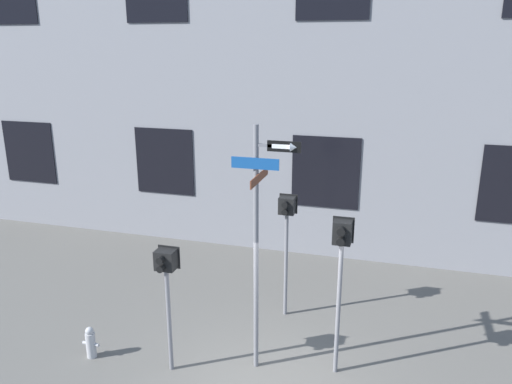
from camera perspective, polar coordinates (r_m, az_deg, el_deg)
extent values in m
cube|color=black|center=(17.74, -24.49, 4.16)|extent=(1.84, 0.03, 1.97)
cube|color=black|center=(15.10, -10.41, 3.45)|extent=(1.84, 0.03, 1.97)
cube|color=black|center=(13.68, 7.93, 2.22)|extent=(1.84, 0.03, 1.97)
cylinder|color=slate|center=(8.79, 0.00, -7.07)|extent=(0.09, 0.09, 4.55)
cube|color=slate|center=(8.15, 1.61, 5.32)|extent=(0.48, 0.05, 0.05)
cube|color=#14478C|center=(8.22, -0.12, 3.28)|extent=(0.82, 0.02, 0.19)
cube|color=brown|center=(8.32, 0.40, 1.67)|extent=(0.02, 1.03, 0.14)
cube|color=black|center=(8.08, 3.22, 5.21)|extent=(0.56, 0.02, 0.18)
cube|color=white|center=(8.07, 2.93, 5.21)|extent=(0.32, 0.01, 0.07)
cone|color=white|center=(8.03, 4.32, 5.12)|extent=(0.10, 0.14, 0.14)
cylinder|color=slate|center=(9.41, -9.90, -14.27)|extent=(0.08, 0.08, 2.03)
cube|color=black|center=(8.87, -10.28, -7.64)|extent=(0.35, 0.26, 0.35)
cube|color=black|center=(8.98, -9.89, -7.30)|extent=(0.41, 0.02, 0.41)
cylinder|color=black|center=(8.68, -10.86, -7.65)|extent=(0.12, 0.12, 0.12)
cylinder|color=black|center=(8.75, -10.81, -8.59)|extent=(0.12, 0.12, 0.12)
cylinder|color=#EA4C14|center=(8.73, -10.70, -7.51)|extent=(0.10, 0.01, 0.10)
cylinder|color=slate|center=(9.21, 9.38, -13.14)|extent=(0.08, 0.08, 2.54)
cube|color=black|center=(8.58, 9.84, -4.56)|extent=(0.31, 0.26, 0.40)
cube|color=black|center=(8.71, 9.95, -4.24)|extent=(0.37, 0.02, 0.46)
cylinder|color=black|center=(8.37, 9.72, -4.44)|extent=(0.14, 0.12, 0.14)
cylinder|color=black|center=(8.44, 9.66, -5.58)|extent=(0.14, 0.12, 0.14)
cylinder|color=orange|center=(8.42, 9.76, -4.31)|extent=(0.11, 0.01, 0.11)
cylinder|color=slate|center=(10.96, 3.44, -8.36)|extent=(0.08, 0.08, 2.38)
cube|color=black|center=(10.46, 3.56, -1.54)|extent=(0.33, 0.26, 0.36)
cube|color=black|center=(10.59, 3.73, -1.31)|extent=(0.39, 0.02, 0.42)
cylinder|color=black|center=(10.26, 3.34, -1.43)|extent=(0.13, 0.12, 0.13)
cylinder|color=black|center=(10.31, 3.32, -2.28)|extent=(0.13, 0.12, 0.13)
cylinder|color=orange|center=(10.31, 3.41, -1.34)|extent=(0.10, 0.01, 0.10)
cylinder|color=#A5A5A8|center=(10.49, -18.34, -16.27)|extent=(0.18, 0.18, 0.51)
sphere|color=#A5A5A8|center=(10.33, -18.50, -14.83)|extent=(0.16, 0.16, 0.16)
cylinder|color=#A5A5A8|center=(10.55, -18.98, -15.98)|extent=(0.08, 0.06, 0.06)
cylinder|color=#A5A5A8|center=(10.41, -17.73, -16.32)|extent=(0.08, 0.06, 0.06)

